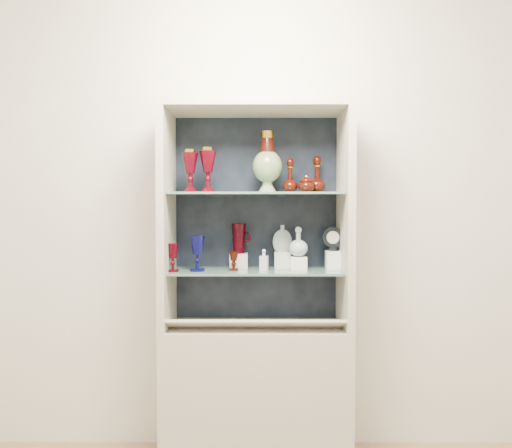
{
  "coord_description": "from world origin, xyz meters",
  "views": [
    {
      "loc": [
        0.01,
        -1.15,
        1.39
      ],
      "look_at": [
        0.0,
        1.53,
        1.3
      ],
      "focal_mm": 35.0,
      "sensor_mm": 36.0,
      "label": 1
    }
  ],
  "objects_px": {
    "ruby_goblet_small": "(234,261)",
    "cameo_medallion": "(333,238)",
    "clear_round_decanter": "(298,242)",
    "ruby_decanter_a": "(290,173)",
    "pedestal_lamp_right": "(208,170)",
    "clear_square_bottle": "(264,260)",
    "ruby_goblet_tall": "(173,257)",
    "flat_flask": "(282,238)",
    "lidded_bowl": "(306,183)",
    "cobalt_goblet": "(197,253)",
    "ruby_pitcher": "(239,238)",
    "enamel_urn": "(267,162)",
    "ruby_decanter_b": "(317,173)",
    "pedestal_lamp_left": "(190,171)"
  },
  "relations": [
    {
      "from": "enamel_urn",
      "to": "lidded_bowl",
      "type": "bearing_deg",
      "value": -4.17
    },
    {
      "from": "cobalt_goblet",
      "to": "cameo_medallion",
      "type": "height_order",
      "value": "cameo_medallion"
    },
    {
      "from": "pedestal_lamp_right",
      "to": "ruby_pitcher",
      "type": "xyz_separation_m",
      "value": [
        0.16,
        0.16,
        -0.37
      ]
    },
    {
      "from": "clear_round_decanter",
      "to": "ruby_decanter_a",
      "type": "bearing_deg",
      "value": 157.37
    },
    {
      "from": "cobalt_goblet",
      "to": "ruby_goblet_small",
      "type": "height_order",
      "value": "cobalt_goblet"
    },
    {
      "from": "pedestal_lamp_right",
      "to": "flat_flask",
      "type": "bearing_deg",
      "value": 20.45
    },
    {
      "from": "pedestal_lamp_right",
      "to": "ruby_decanter_a",
      "type": "distance_m",
      "value": 0.45
    },
    {
      "from": "lidded_bowl",
      "to": "cobalt_goblet",
      "type": "xyz_separation_m",
      "value": [
        -0.59,
        -0.06,
        -0.37
      ]
    },
    {
      "from": "ruby_decanter_a",
      "to": "ruby_goblet_small",
      "type": "distance_m",
      "value": 0.57
    },
    {
      "from": "lidded_bowl",
      "to": "ruby_goblet_small",
      "type": "bearing_deg",
      "value": -175.16
    },
    {
      "from": "ruby_goblet_tall",
      "to": "flat_flask",
      "type": "xyz_separation_m",
      "value": [
        0.59,
        0.17,
        0.09
      ]
    },
    {
      "from": "cameo_medallion",
      "to": "ruby_goblet_tall",
      "type": "bearing_deg",
      "value": -154.44
    },
    {
      "from": "ruby_goblet_small",
      "to": "cameo_medallion",
      "type": "bearing_deg",
      "value": 6.28
    },
    {
      "from": "ruby_goblet_tall",
      "to": "clear_square_bottle",
      "type": "relative_size",
      "value": 1.31
    },
    {
      "from": "cameo_medallion",
      "to": "ruby_decanter_a",
      "type": "bearing_deg",
      "value": -162.12
    },
    {
      "from": "pedestal_lamp_right",
      "to": "cameo_medallion",
      "type": "height_order",
      "value": "pedestal_lamp_right"
    },
    {
      "from": "clear_square_bottle",
      "to": "cobalt_goblet",
      "type": "bearing_deg",
      "value": -175.44
    },
    {
      "from": "enamel_urn",
      "to": "clear_round_decanter",
      "type": "bearing_deg",
      "value": -2.13
    },
    {
      "from": "pedestal_lamp_right",
      "to": "ruby_goblet_tall",
      "type": "relative_size",
      "value": 1.57
    },
    {
      "from": "pedestal_lamp_left",
      "to": "ruby_decanter_b",
      "type": "bearing_deg",
      "value": 11.12
    },
    {
      "from": "ruby_decanter_a",
      "to": "ruby_goblet_tall",
      "type": "relative_size",
      "value": 1.41
    },
    {
      "from": "ruby_goblet_tall",
      "to": "ruby_goblet_small",
      "type": "relative_size",
      "value": 1.47
    },
    {
      "from": "ruby_goblet_small",
      "to": "ruby_decanter_a",
      "type": "bearing_deg",
      "value": 11.2
    },
    {
      "from": "ruby_goblet_small",
      "to": "cameo_medallion",
      "type": "xyz_separation_m",
      "value": [
        0.54,
        0.06,
        0.12
      ]
    },
    {
      "from": "ruby_decanter_a",
      "to": "flat_flask",
      "type": "bearing_deg",
      "value": 124.33
    },
    {
      "from": "enamel_urn",
      "to": "ruby_goblet_small",
      "type": "distance_m",
      "value": 0.57
    },
    {
      "from": "ruby_decanter_a",
      "to": "lidded_bowl",
      "type": "xyz_separation_m",
      "value": [
        0.09,
        -0.03,
        -0.06
      ]
    },
    {
      "from": "ruby_goblet_tall",
      "to": "clear_round_decanter",
      "type": "relative_size",
      "value": 0.96
    },
    {
      "from": "ruby_decanter_b",
      "to": "clear_round_decanter",
      "type": "height_order",
      "value": "ruby_decanter_b"
    },
    {
      "from": "ruby_goblet_small",
      "to": "clear_square_bottle",
      "type": "relative_size",
      "value": 0.89
    },
    {
      "from": "enamel_urn",
      "to": "ruby_goblet_small",
      "type": "bearing_deg",
      "value": -164.96
    },
    {
      "from": "ruby_pitcher",
      "to": "clear_square_bottle",
      "type": "relative_size",
      "value": 1.46
    },
    {
      "from": "ruby_pitcher",
      "to": "pedestal_lamp_right",
      "type": "bearing_deg",
      "value": -125.93
    },
    {
      "from": "lidded_bowl",
      "to": "clear_square_bottle",
      "type": "height_order",
      "value": "lidded_bowl"
    },
    {
      "from": "enamel_urn",
      "to": "ruby_goblet_tall",
      "type": "relative_size",
      "value": 2.22
    },
    {
      "from": "ruby_goblet_tall",
      "to": "clear_round_decanter",
      "type": "bearing_deg",
      "value": 8.14
    },
    {
      "from": "ruby_decanter_b",
      "to": "ruby_goblet_small",
      "type": "distance_m",
      "value": 0.67
    },
    {
      "from": "pedestal_lamp_right",
      "to": "clear_square_bottle",
      "type": "height_order",
      "value": "pedestal_lamp_right"
    },
    {
      "from": "lidded_bowl",
      "to": "clear_square_bottle",
      "type": "distance_m",
      "value": 0.47
    },
    {
      "from": "enamel_urn",
      "to": "ruby_pitcher",
      "type": "bearing_deg",
      "value": 153.83
    },
    {
      "from": "pedestal_lamp_right",
      "to": "lidded_bowl",
      "type": "xyz_separation_m",
      "value": [
        0.53,
        0.07,
        -0.07
      ]
    },
    {
      "from": "ruby_goblet_small",
      "to": "clear_round_decanter",
      "type": "xyz_separation_m",
      "value": [
        0.35,
        0.04,
        0.1
      ]
    },
    {
      "from": "ruby_goblet_small",
      "to": "cobalt_goblet",
      "type": "bearing_deg",
      "value": -171.0
    },
    {
      "from": "lidded_bowl",
      "to": "clear_square_bottle",
      "type": "bearing_deg",
      "value": -171.23
    },
    {
      "from": "ruby_decanter_a",
      "to": "ruby_decanter_b",
      "type": "bearing_deg",
      "value": 15.54
    },
    {
      "from": "ruby_goblet_tall",
      "to": "pedestal_lamp_right",
      "type": "bearing_deg",
      "value": 6.53
    },
    {
      "from": "ruby_decanter_a",
      "to": "cobalt_goblet",
      "type": "relative_size",
      "value": 1.12
    },
    {
      "from": "ruby_pitcher",
      "to": "cobalt_goblet",
      "type": "bearing_deg",
      "value": -135.19
    },
    {
      "from": "pedestal_lamp_right",
      "to": "clear_round_decanter",
      "type": "bearing_deg",
      "value": 8.75
    },
    {
      "from": "cameo_medallion",
      "to": "clear_square_bottle",
      "type": "bearing_deg",
      "value": -152.67
    }
  ]
}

